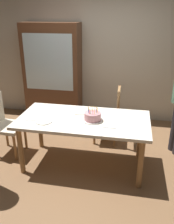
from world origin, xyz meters
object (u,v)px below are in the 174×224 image
Objects in this scene: birthday_cake at (93,117)px; chair_upholstered at (3,121)px; plate_near_celebrant at (44,121)px; dining_table at (83,124)px; china_cabinet at (53,73)px; chair_spindle_back at (108,116)px; plate_far_side at (80,112)px.

chair_upholstered reaches higher than birthday_cake.
dining_table is at bearing 22.60° from plate_near_celebrant.
chair_upholstered is at bearing -102.91° from china_cabinet.
chair_spindle_back reaches higher than plate_near_celebrant.
plate_far_side is 0.12× the size of china_cabinet.
chair_spindle_back and chair_upholstered have the same top height.
dining_table is at bearing 162.69° from birthday_cake.
china_cabinet reaches higher than chair_upholstered.
plate_near_celebrant is (-0.63, -0.16, -0.05)m from birthday_cake.
chair_spindle_back is (0.25, 0.78, -0.19)m from dining_table.
dining_table is at bearing -108.08° from chair_spindle_back.
china_cabinet is at bearing 146.91° from chair_spindle_back.
china_cabinet is at bearing 104.50° from plate_near_celebrant.
plate_near_celebrant is 0.57m from plate_far_side.
plate_near_celebrant is 0.23× the size of chair_spindle_back.
chair_upholstered reaches higher than dining_table.
china_cabinet reaches higher than birthday_cake.
birthday_cake is 0.65m from plate_near_celebrant.
plate_near_celebrant is at bearing -127.22° from chair_spindle_back.
chair_upholstered is at bearing 175.77° from dining_table.
china_cabinet reaches higher than chair_spindle_back.
plate_near_celebrant reaches higher than dining_table.
china_cabinet is at bearing 122.37° from plate_far_side.
plate_near_celebrant and plate_far_side have the same top height.
dining_table is 1.88× the size of chair_upholstered.
plate_far_side is 0.23× the size of chair_spindle_back.
plate_far_side is (0.40, 0.41, 0.00)m from plate_near_celebrant.
chair_upholstered is (-1.42, 0.14, -0.26)m from birthday_cake.
plate_near_celebrant is 1.00× the size of plate_far_side.
plate_far_side is 1.22m from chair_upholstered.
birthday_cake is (0.13, -0.04, 0.14)m from dining_table.
plate_near_celebrant is at bearing -165.43° from birthday_cake.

